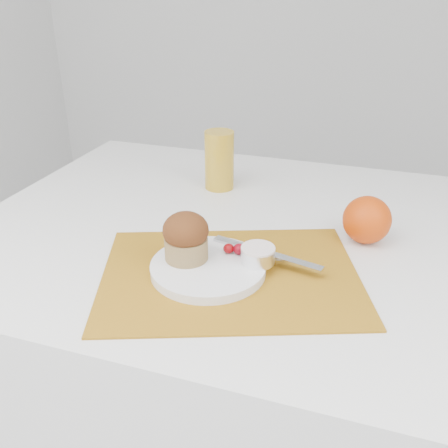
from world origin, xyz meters
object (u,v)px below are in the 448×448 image
(orange, at_px, (367,220))
(muffin, at_px, (186,237))
(plate, at_px, (208,268))
(table, at_px, (278,386))
(juice_glass, at_px, (219,160))

(orange, bearing_deg, muffin, -145.55)
(plate, height_order, orange, orange)
(table, xyz_separation_m, plate, (-0.09, -0.17, 0.39))
(juice_glass, bearing_deg, table, -41.43)
(juice_glass, bearing_deg, muffin, -80.09)
(plate, bearing_deg, muffin, 171.34)
(plate, height_order, juice_glass, juice_glass)
(plate, distance_m, juice_glass, 0.36)
(orange, bearing_deg, table, -173.16)
(table, bearing_deg, orange, 6.84)
(juice_glass, distance_m, muffin, 0.34)
(table, xyz_separation_m, juice_glass, (-0.19, 0.17, 0.44))
(table, height_order, muffin, muffin)
(table, xyz_separation_m, muffin, (-0.13, -0.17, 0.43))
(table, bearing_deg, muffin, -128.56)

